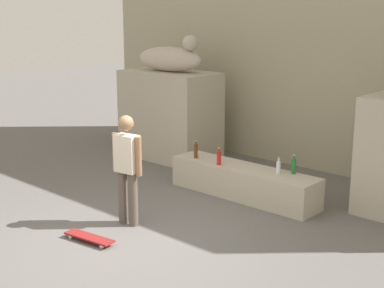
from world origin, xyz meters
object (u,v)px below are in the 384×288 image
skater (127,165)px  bottle_brown (196,151)px  statue_reclining_left (171,58)px  bottle_red (219,158)px  bottle_clear (278,167)px  skateboard (89,237)px  bottle_green (294,166)px

skater → bottle_brown: bearing=-84.6°
statue_reclining_left → bottle_red: statue_reclining_left is taller
bottle_clear → bottle_red: (-1.05, -0.26, 0.02)m
skateboard → bottle_red: (0.02, 2.79, 0.60)m
skateboard → bottle_clear: bottle_clear is taller
bottle_clear → skateboard: bearing=-109.5°
bottle_red → bottle_brown: size_ratio=0.93×
statue_reclining_left → skateboard: (2.33, -4.02, -2.09)m
bottle_red → bottle_green: (1.24, 0.41, 0.01)m
statue_reclining_left → bottle_clear: size_ratio=6.09×
bottle_green → skater: bearing=-119.7°
bottle_clear → bottle_green: bottle_green is taller
bottle_red → bottle_brown: bearing=173.9°
skateboard → bottle_red: bottle_red is taller
bottle_clear → bottle_red: size_ratio=0.90×
bottle_brown → bottle_green: size_ratio=1.01×
statue_reclining_left → bottle_clear: bearing=-21.3°
bottle_brown → bottle_clear: bearing=6.7°
bottle_red → bottle_brown: (-0.59, 0.06, 0.01)m
skateboard → bottle_clear: (1.08, 3.05, 0.58)m
skater → bottle_clear: 2.54m
skateboard → bottle_green: size_ratio=2.57×
bottle_red → bottle_green: 1.31m
skateboard → bottle_green: 3.50m
bottle_clear → bottle_brown: size_ratio=0.84×
bottle_green → skateboard: bearing=-111.6°
statue_reclining_left → skateboard: bearing=-65.2°
skater → skateboard: (0.10, -0.81, -0.86)m
skater → bottle_brown: (-0.47, 2.04, -0.25)m
skateboard → bottle_brown: bearing=-86.8°
skater → bottle_red: 2.00m
bottle_red → bottle_green: bearing=18.3°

